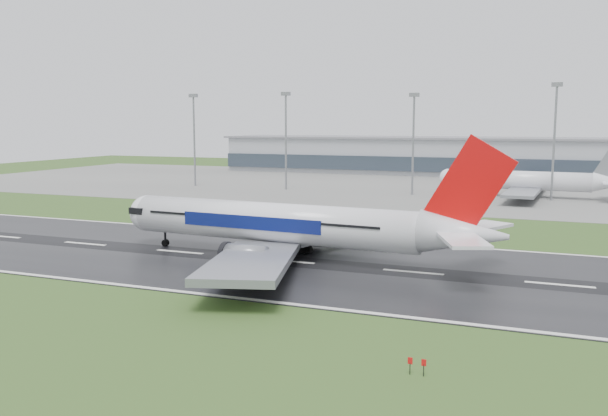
% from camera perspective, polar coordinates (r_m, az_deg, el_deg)
% --- Properties ---
extents(ground, '(520.00, 520.00, 0.00)m').
position_cam_1_polar(ground, '(94.44, 9.85, -5.78)').
color(ground, '#2B491B').
rests_on(ground, ground).
extents(runway, '(400.00, 45.00, 0.10)m').
position_cam_1_polar(runway, '(94.42, 9.85, -5.75)').
color(runway, black).
rests_on(runway, ground).
extents(apron, '(400.00, 130.00, 0.08)m').
position_cam_1_polar(apron, '(216.93, 16.55, 1.63)').
color(apron, slate).
rests_on(apron, ground).
extents(terminal, '(240.00, 36.00, 15.00)m').
position_cam_1_polar(terminal, '(276.04, 17.70, 4.37)').
color(terminal, '#92969D').
rests_on(terminal, ground).
extents(main_airliner, '(69.07, 66.16, 19.28)m').
position_cam_1_polar(main_airliner, '(100.00, -0.70, 0.75)').
color(main_airliner, white).
rests_on(main_airliner, runway).
extents(parked_airliner, '(56.68, 53.20, 15.75)m').
position_cam_1_polar(parked_airliner, '(196.78, 19.45, 3.23)').
color(parked_airliner, silver).
rests_on(parked_airliner, apron).
extents(floodmast_0, '(0.64, 0.64, 30.53)m').
position_cam_1_polar(floodmast_0, '(222.50, -9.90, 5.91)').
color(floodmast_0, gray).
rests_on(floodmast_0, ground).
extents(floodmast_1, '(0.64, 0.64, 30.57)m').
position_cam_1_polar(floodmast_1, '(206.71, -1.65, 5.89)').
color(floodmast_1, gray).
rests_on(floodmast_1, ground).
extents(floodmast_2, '(0.64, 0.64, 29.57)m').
position_cam_1_polar(floodmast_2, '(194.18, 9.85, 5.52)').
color(floodmast_2, gray).
rests_on(floodmast_2, ground).
extents(floodmast_3, '(0.64, 0.64, 31.77)m').
position_cam_1_polar(floodmast_3, '(190.16, 21.69, 5.37)').
color(floodmast_3, gray).
rests_on(floodmast_3, ground).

